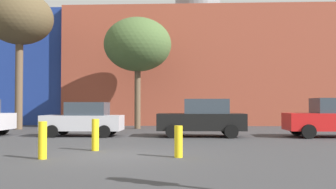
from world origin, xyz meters
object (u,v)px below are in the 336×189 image
object	(u,v)px
bare_tree_2	(138,45)
bollard_yellow_1	(95,135)
parked_car_1	(84,119)
bollard_yellow_0	(178,142)
bollard_yellow_2	(42,140)
parked_car_3	(333,118)
parked_car_2	(202,118)
bare_tree_0	(20,20)

from	to	relation	value
bare_tree_2	bollard_yellow_1	distance (m)	13.13
parked_car_1	bollard_yellow_0	world-z (taller)	parked_car_1
bollard_yellow_2	parked_car_3	bearing A→B (deg)	35.83
bollard_yellow_0	bollard_yellow_1	size ratio (longest dim) A/B	0.87
bollard_yellow_2	parked_car_2	bearing A→B (deg)	58.76
parked_car_3	bare_tree_0	size ratio (longest dim) A/B	0.49
parked_car_1	bollard_yellow_1	xyz separation A→B (m)	(1.96, -5.91, -0.30)
bare_tree_0	bollard_yellow_1	size ratio (longest dim) A/B	8.28
bare_tree_2	parked_car_3	bearing A→B (deg)	-31.63
bollard_yellow_1	parked_car_1	bearing A→B (deg)	108.35
bare_tree_2	bollard_yellow_2	xyz separation A→B (m)	(-0.90, -14.25, -4.93)
parked_car_3	bollard_yellow_2	bearing A→B (deg)	35.83
parked_car_2	bare_tree_2	xyz separation A→B (m)	(-3.95, 6.26, 4.56)
bare_tree_2	parked_car_1	bearing A→B (deg)	-106.41
parked_car_2	bollard_yellow_2	distance (m)	9.35
parked_car_1	bare_tree_2	bearing A→B (deg)	-106.41
bare_tree_0	bollard_yellow_1	distance (m)	14.94
parked_car_1	parked_car_3	world-z (taller)	parked_car_3
bare_tree_0	bollard_yellow_2	world-z (taller)	bare_tree_0
bare_tree_0	bare_tree_2	world-z (taller)	bare_tree_0
parked_car_3	bollard_yellow_0	world-z (taller)	parked_car_3
bollard_yellow_1	bollard_yellow_2	size ratio (longest dim) A/B	1.00
parked_car_2	bare_tree_0	bearing A→B (deg)	-24.70
parked_car_1	bare_tree_0	bearing A→B (deg)	-43.09
bollard_yellow_1	bollard_yellow_2	world-z (taller)	bollard_yellow_2
parked_car_3	bollard_yellow_1	distance (m)	11.66
bare_tree_0	bare_tree_2	xyz separation A→B (m)	(7.45, 1.02, -1.53)
bollard_yellow_1	bollard_yellow_2	bearing A→B (deg)	-115.97
bollard_yellow_1	bollard_yellow_0	bearing A→B (deg)	-28.88
bollard_yellow_0	bollard_yellow_2	bearing A→B (deg)	-172.20
parked_car_2	parked_car_3	distance (m)	6.22
bollard_yellow_0	bollard_yellow_1	distance (m)	3.22
parked_car_2	bollard_yellow_1	bearing A→B (deg)	57.03
bare_tree_2	bollard_yellow_0	world-z (taller)	bare_tree_2
parked_car_2	parked_car_3	world-z (taller)	parked_car_3
parked_car_3	bare_tree_2	world-z (taller)	bare_tree_2
parked_car_1	bollard_yellow_2	xyz separation A→B (m)	(0.95, -7.99, -0.30)
parked_car_1	parked_car_3	xyz separation A→B (m)	(12.01, -0.00, 0.10)
bare_tree_2	bollard_yellow_1	bearing A→B (deg)	-89.46
bollard_yellow_0	parked_car_3	bearing A→B (deg)	45.90
parked_car_2	parked_car_3	bearing A→B (deg)	-180.00
parked_car_3	bare_tree_2	size ratio (longest dim) A/B	0.59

